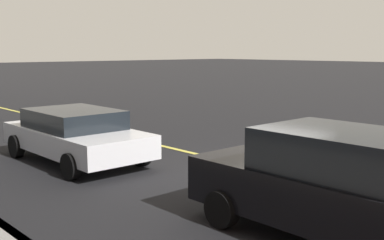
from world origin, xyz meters
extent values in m
plane|color=black|center=(0.00, 0.00, 0.00)|extent=(200.00, 200.00, 0.00)
cube|color=slate|center=(0.00, 6.05, 0.07)|extent=(80.00, 0.16, 0.15)
cube|color=#D8CC4C|center=(0.00, 0.00, 0.01)|extent=(80.00, 0.16, 0.01)
cube|color=black|center=(-3.45, 2.46, 0.67)|extent=(4.60, 1.83, 0.74)
cube|color=black|center=(-3.61, 2.46, 1.36)|extent=(2.51, 1.68, 0.63)
cylinder|color=black|center=(-1.93, 3.35, 0.30)|extent=(0.60, 0.22, 0.60)
cylinder|color=black|center=(-1.93, 1.56, 0.30)|extent=(0.60, 0.22, 0.60)
cylinder|color=black|center=(-2.22, -1.55, 0.30)|extent=(0.60, 0.22, 0.60)
cube|color=silver|center=(3.73, 2.82, 0.58)|extent=(4.49, 1.94, 0.56)
cube|color=black|center=(3.81, 2.82, 1.09)|extent=(2.39, 1.78, 0.46)
cylinder|color=black|center=(5.21, 3.77, 0.30)|extent=(0.60, 0.22, 0.60)
cylinder|color=black|center=(5.21, 1.88, 0.30)|extent=(0.60, 0.22, 0.60)
cylinder|color=black|center=(2.24, 3.77, 0.30)|extent=(0.60, 0.22, 0.60)
cylinder|color=black|center=(2.24, 1.88, 0.30)|extent=(0.60, 0.22, 0.60)
camera|label=1|loc=(-7.02, 8.61, 2.82)|focal=44.56mm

